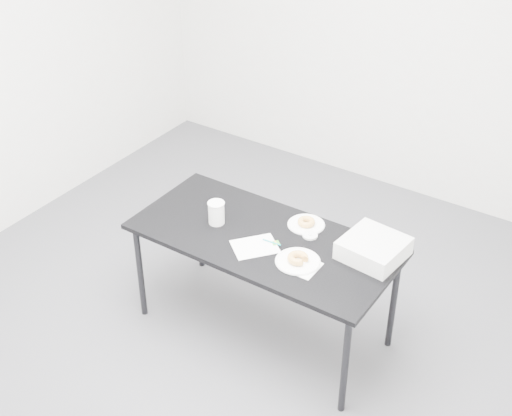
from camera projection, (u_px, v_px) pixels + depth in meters
The scene contains 14 objects.
floor at pixel (240, 316), 4.49m from camera, with size 4.00×4.00×0.00m, color #4E4E53.
wall_back at pixel (395, 20), 5.14m from camera, with size 4.00×0.02×2.70m, color white.
table at pixel (264, 245), 4.04m from camera, with size 1.52×0.71×0.69m.
scorecard at pixel (255, 247), 3.94m from camera, with size 0.19×0.24×0.00m, color white.
logo_patch at pixel (276, 243), 3.96m from camera, with size 0.04×0.04×0.00m, color green.
pen at pixel (272, 242), 3.96m from camera, with size 0.01×0.01×0.11m, color #0D8C93.
napkin at pixel (302, 267), 3.79m from camera, with size 0.17×0.17×0.00m, color white.
plate_near at pixel (298, 261), 3.82m from camera, with size 0.24×0.24×0.01m, color white.
donut_near at pixel (298, 258), 3.81m from camera, with size 0.11×0.11×0.04m, color #DF9246.
plate_far at pixel (306, 225), 4.11m from camera, with size 0.22×0.22×0.01m, color white.
donut_far at pixel (306, 222), 4.10m from camera, with size 0.10×0.10×0.03m, color #DF9246.
coffee_cup at pixel (216, 213), 4.10m from camera, with size 0.09×0.09×0.14m, color white.
cup_lid at pixel (310, 235), 4.02m from camera, with size 0.09×0.09×0.01m, color white.
bakery_box at pixel (374, 248), 3.84m from camera, with size 0.31×0.31×0.10m, color silver.
Camera 1 is at (1.95, -2.76, 3.03)m, focal length 50.00 mm.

